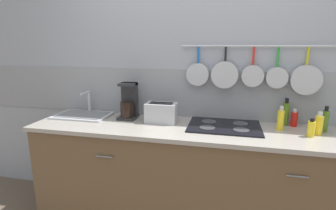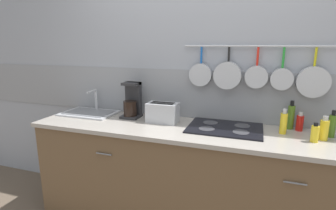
{
  "view_description": "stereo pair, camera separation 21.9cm",
  "coord_description": "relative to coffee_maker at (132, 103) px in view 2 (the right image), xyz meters",
  "views": [
    {
      "loc": [
        0.22,
        -2.08,
        1.6
      ],
      "look_at": [
        -0.26,
        0.0,
        1.1
      ],
      "focal_mm": 28.0,
      "sensor_mm": 36.0,
      "label": 1
    },
    {
      "loc": [
        0.43,
        -2.02,
        1.6
      ],
      "look_at": [
        -0.26,
        0.0,
        1.1
      ],
      "focal_mm": 28.0,
      "sensor_mm": 36.0,
      "label": 2
    }
  ],
  "objects": [
    {
      "name": "bottle_cooking_wine",
      "position": [
        1.46,
        0.07,
        -0.07
      ],
      "size": [
        0.06,
        0.06,
        0.15
      ],
      "color": "red",
      "rests_on": "countertop"
    },
    {
      "name": "bottle_sesame_oil",
      "position": [
        1.33,
        -0.06,
        -0.05
      ],
      "size": [
        0.05,
        0.05,
        0.2
      ],
      "color": "yellow",
      "rests_on": "countertop"
    },
    {
      "name": "countertop",
      "position": [
        0.68,
        -0.16,
        -0.15
      ],
      "size": [
        2.88,
        0.63,
        0.03
      ],
      "color": "#A59E93",
      "rests_on": "cabinet_base"
    },
    {
      "name": "toaster",
      "position": [
        0.33,
        -0.07,
        -0.05
      ],
      "size": [
        0.29,
        0.16,
        0.18
      ],
      "color": "#B7BABF",
      "rests_on": "countertop"
    },
    {
      "name": "bottle_dish_soap",
      "position": [
        1.59,
        -0.11,
        -0.06
      ],
      "size": [
        0.06,
        0.06,
        0.18
      ],
      "color": "yellow",
      "rests_on": "countertop"
    },
    {
      "name": "wall_back",
      "position": [
        0.68,
        0.2,
        0.22
      ],
      "size": [
        7.2,
        0.15,
        2.6
      ],
      "color": "#999EA8",
      "rests_on": "ground_plane"
    },
    {
      "name": "coffee_maker",
      "position": [
        0.0,
        0.0,
        0.0
      ],
      "size": [
        0.16,
        0.18,
        0.33
      ],
      "color": "#262628",
      "rests_on": "countertop"
    },
    {
      "name": "cabinet_base",
      "position": [
        0.68,
        -0.16,
        -0.61
      ],
      "size": [
        2.84,
        0.61,
        0.88
      ],
      "color": "brown",
      "rests_on": "ground_plane"
    },
    {
      "name": "sink_basin",
      "position": [
        -0.46,
        -0.03,
        -0.12
      ],
      "size": [
        0.53,
        0.35,
        0.23
      ],
      "color": "#B7BABF",
      "rests_on": "countertop"
    },
    {
      "name": "bottle_hot_sauce",
      "position": [
        1.39,
        0.09,
        -0.03
      ],
      "size": [
        0.05,
        0.05,
        0.24
      ],
      "color": "#4C721E",
      "rests_on": "countertop"
    },
    {
      "name": "bottle_vinegar",
      "position": [
        1.66,
        -0.02,
        -0.05
      ],
      "size": [
        0.05,
        0.05,
        0.21
      ],
      "color": "#4C721E",
      "rests_on": "countertop"
    },
    {
      "name": "cooktop",
      "position": [
        0.88,
        -0.08,
        -0.13
      ],
      "size": [
        0.6,
        0.44,
        0.01
      ],
      "color": "black",
      "rests_on": "countertop"
    },
    {
      "name": "bottle_olive_oil",
      "position": [
        1.52,
        -0.17,
        -0.07
      ],
      "size": [
        0.05,
        0.05,
        0.14
      ],
      "color": "yellow",
      "rests_on": "countertop"
    }
  ]
}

